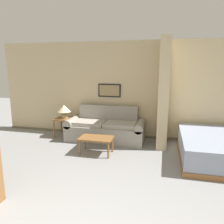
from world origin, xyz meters
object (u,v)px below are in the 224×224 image
at_px(table_lamp, 64,109).
at_px(bed, 223,148).
at_px(couch, 106,128).
at_px(coffee_table, 96,139).

bearing_deg(table_lamp, bed, -9.39).
distance_m(couch, bed, 2.80).
xyz_separation_m(couch, coffee_table, (0.04, -0.98, 0.02)).
bearing_deg(couch, bed, -13.12).
xyz_separation_m(coffee_table, bed, (2.69, 0.34, -0.08)).
bearing_deg(coffee_table, couch, 92.34).
bearing_deg(bed, couch, 166.88).
bearing_deg(coffee_table, bed, 7.29).
relative_size(coffee_table, bed, 0.36).
relative_size(couch, bed, 1.01).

